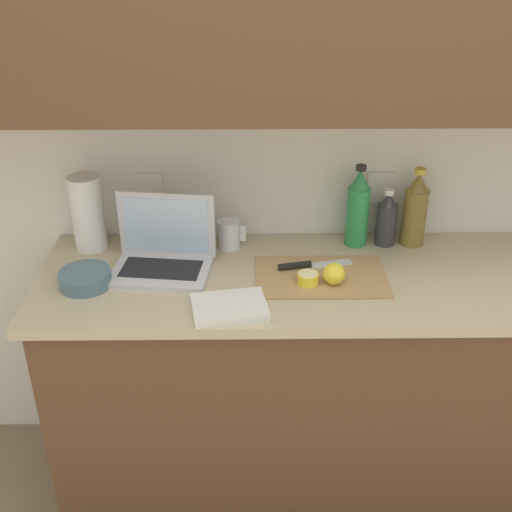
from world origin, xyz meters
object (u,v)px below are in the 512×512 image
at_px(knife, 303,265).
at_px(measuring_cup, 229,234).
at_px(lemon_whole_beside, 334,274).
at_px(bottle_green_soda, 415,210).
at_px(cutting_board, 321,276).
at_px(bowl_white, 85,279).
at_px(lemon_half_cut, 308,278).
at_px(bottle_water_clear, 358,209).
at_px(laptop, 163,252).
at_px(bottle_oil_tall, 386,220).
at_px(paper_towel_roll, 88,213).

height_order(knife, measuring_cup, measuring_cup).
xyz_separation_m(lemon_whole_beside, bottle_green_soda, (0.31, 0.29, 0.09)).
bearing_deg(cutting_board, bottle_green_soda, 34.44).
relative_size(cutting_board, bowl_white, 2.58).
distance_m(cutting_board, lemon_whole_beside, 0.07).
bearing_deg(lemon_half_cut, bottle_water_clear, 55.85).
height_order(laptop, lemon_whole_beside, laptop).
xyz_separation_m(bottle_oil_tall, paper_towel_roll, (-1.04, -0.02, 0.04)).
bearing_deg(knife, lemon_whole_beside, -61.62).
height_order(lemon_whole_beside, measuring_cup, measuring_cup).
xyz_separation_m(knife, bottle_water_clear, (0.20, 0.18, 0.12)).
xyz_separation_m(cutting_board, paper_towel_roll, (-0.79, 0.22, 0.13)).
xyz_separation_m(knife, bottle_oil_tall, (0.30, 0.18, 0.08)).
xyz_separation_m(bottle_water_clear, bowl_white, (-0.90, -0.28, -0.11)).
relative_size(lemon_half_cut, measuring_cup, 0.67).
relative_size(bottle_green_soda, bowl_white, 1.73).
bearing_deg(laptop, measuring_cup, 40.96).
bearing_deg(lemon_half_cut, knife, 94.34).
bearing_deg(bottle_oil_tall, measuring_cup, -177.75).
relative_size(cutting_board, lemon_half_cut, 6.24).
relative_size(bottle_green_soda, measuring_cup, 2.80).
bearing_deg(bowl_white, lemon_half_cut, -0.54).
bearing_deg(bowl_white, bottle_water_clear, 17.18).
relative_size(measuring_cup, bowl_white, 0.62).
bearing_deg(paper_towel_roll, knife, -12.72).
bearing_deg(bowl_white, knife, 7.59).
height_order(knife, bottle_green_soda, bottle_green_soda).
bearing_deg(bottle_water_clear, bottle_oil_tall, -0.00).
height_order(lemon_half_cut, bottle_oil_tall, bottle_oil_tall).
bearing_deg(bottle_water_clear, lemon_whole_beside, -111.23).
relative_size(knife, bottle_oil_tall, 1.22).
distance_m(lemon_half_cut, measuring_cup, 0.37).
distance_m(laptop, paper_towel_roll, 0.32).
relative_size(knife, measuring_cup, 2.50).
distance_m(bottle_water_clear, bowl_white, 0.95).
distance_m(knife, paper_towel_roll, 0.76).
bearing_deg(cutting_board, bottle_oil_tall, 43.55).
bearing_deg(bottle_green_soda, bowl_white, -165.82).
height_order(lemon_whole_beside, bottle_oil_tall, bottle_oil_tall).
height_order(bottle_oil_tall, bottle_water_clear, bottle_water_clear).
bearing_deg(lemon_whole_beside, lemon_half_cut, 177.95).
xyz_separation_m(knife, bowl_white, (-0.70, -0.09, 0.01)).
bearing_deg(laptop, lemon_whole_beside, -5.59).
distance_m(bottle_green_soda, bottle_oil_tall, 0.10).
distance_m(lemon_half_cut, lemon_whole_beside, 0.08).
bearing_deg(measuring_cup, lemon_whole_beside, -38.23).
bearing_deg(laptop, paper_towel_roll, 158.51).
distance_m(laptop, bottle_oil_tall, 0.78).
bearing_deg(bottle_oil_tall, bowl_white, -164.52).
bearing_deg(lemon_whole_beside, bottle_green_soda, 42.63).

